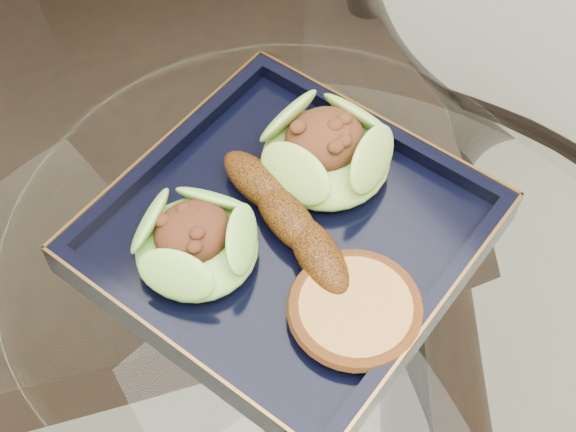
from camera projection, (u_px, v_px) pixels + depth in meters
dining_table at (290, 367)px, 0.77m from camera, size 1.13×1.13×0.77m
dining_chair at (169, 93)px, 1.01m from camera, size 0.56×0.56×1.03m
navy_plate at (288, 237)px, 0.65m from camera, size 0.34×0.34×0.02m
lettuce_wrap_left at (196, 244)px, 0.61m from camera, size 0.12×0.12×0.03m
lettuce_wrap_right at (326, 153)px, 0.66m from camera, size 0.11×0.11×0.04m
roasted_plantain at (287, 218)px, 0.63m from camera, size 0.03×0.15×0.03m
crumb_patty at (355, 310)px, 0.59m from camera, size 0.09×0.09×0.02m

